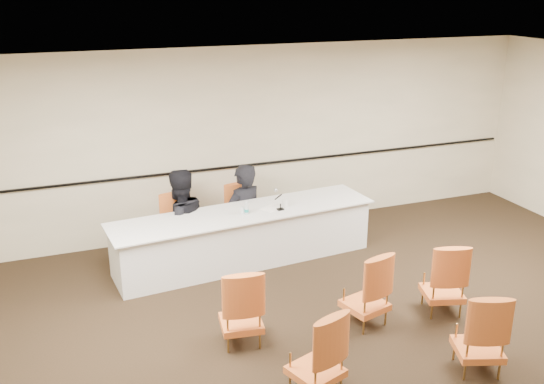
{
  "coord_description": "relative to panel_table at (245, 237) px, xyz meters",
  "views": [
    {
      "loc": [
        -3.03,
        -4.98,
        3.92
      ],
      "look_at": [
        -0.13,
        2.6,
        1.09
      ],
      "focal_mm": 40.0,
      "sensor_mm": 36.0,
      "label": 1
    }
  ],
  "objects": [
    {
      "name": "ceiling",
      "position": [
        0.5,
        -2.76,
        2.61
      ],
      "size": [
        10.0,
        10.0,
        0.0
      ],
      "primitive_type": "plane",
      "rotation": [
        3.14,
        0.0,
        0.0
      ],
      "color": "white",
      "rests_on": "ground"
    },
    {
      "name": "aud_chair_front_left",
      "position": [
        -0.71,
        -2.0,
        0.08
      ],
      "size": [
        0.57,
        0.57,
        0.95
      ],
      "primitive_type": null,
      "rotation": [
        0.0,
        0.0,
        -0.14
      ],
      "color": "orange",
      "rests_on": "ground"
    },
    {
      "name": "drinking_glass",
      "position": [
        -0.04,
        -0.06,
        0.44
      ],
      "size": [
        0.08,
        0.08,
        0.1
      ],
      "primitive_type": "cylinder",
      "rotation": [
        0.0,
        0.0,
        0.3
      ],
      "color": "silver",
      "rests_on": "panel_table"
    },
    {
      "name": "aud_chair_front_mid",
      "position": [
        0.8,
        -2.15,
        0.08
      ],
      "size": [
        0.61,
        0.61,
        0.95
      ],
      "primitive_type": null,
      "rotation": [
        0.0,
        0.0,
        0.25
      ],
      "color": "orange",
      "rests_on": "ground"
    },
    {
      "name": "floor",
      "position": [
        0.5,
        -2.76,
        -0.39
      ],
      "size": [
        10.0,
        10.0,
        0.0
      ],
      "primitive_type": "plane",
      "color": "black",
      "rests_on": "ground"
    },
    {
      "name": "panelist_main_chair",
      "position": [
        0.18,
        0.59,
        0.08
      ],
      "size": [
        0.54,
        0.54,
        0.95
      ],
      "primitive_type": null,
      "rotation": [
        0.0,
        0.0,
        0.09
      ],
      "color": "orange",
      "rests_on": "ground"
    },
    {
      "name": "panel_table",
      "position": [
        0.0,
        0.0,
        0.0
      ],
      "size": [
        3.96,
        1.23,
        0.78
      ],
      "primitive_type": null,
      "rotation": [
        0.0,
        0.0,
        0.09
      ],
      "color": "silver",
      "rests_on": "ground"
    },
    {
      "name": "wall_back",
      "position": [
        0.5,
        1.24,
        1.11
      ],
      "size": [
        10.0,
        0.04,
        3.0
      ],
      "primitive_type": "cube",
      "color": "beige",
      "rests_on": "ground"
    },
    {
      "name": "wall_rail",
      "position": [
        0.5,
        1.2,
        0.71
      ],
      "size": [
        9.8,
        0.04,
        0.03
      ],
      "primitive_type": "cube",
      "color": "black",
      "rests_on": "wall_back"
    },
    {
      "name": "panelist_main",
      "position": [
        0.18,
        0.59,
        -0.01
      ],
      "size": [
        0.79,
        0.65,
        1.87
      ],
      "primitive_type": "imported",
      "rotation": [
        0.0,
        0.0,
        3.49
      ],
      "color": "black",
      "rests_on": "ground"
    },
    {
      "name": "aud_chair_back_left",
      "position": [
        -0.3,
        -3.13,
        0.08
      ],
      "size": [
        0.64,
        0.64,
        0.95
      ],
      "primitive_type": null,
      "rotation": [
        0.0,
        0.0,
        0.33
      ],
      "color": "orange",
      "rests_on": "ground"
    },
    {
      "name": "aud_chair_front_right",
      "position": [
        1.84,
        -2.24,
        0.08
      ],
      "size": [
        0.62,
        0.62,
        0.95
      ],
      "primitive_type": null,
      "rotation": [
        0.0,
        0.0,
        -0.29
      ],
      "color": "orange",
      "rests_on": "ground"
    },
    {
      "name": "aud_chair_back_right",
      "position": [
        1.45,
        -3.39,
        0.08
      ],
      "size": [
        0.64,
        0.64,
        0.95
      ],
      "primitive_type": null,
      "rotation": [
        0.0,
        0.0,
        -0.34
      ],
      "color": "orange",
      "rests_on": "ground"
    },
    {
      "name": "microphone",
      "position": [
        0.52,
        -0.11,
        0.54
      ],
      "size": [
        0.12,
        0.22,
        0.29
      ],
      "primitive_type": null,
      "rotation": [
        0.0,
        0.0,
        0.08
      ],
      "color": "black",
      "rests_on": "panel_table"
    },
    {
      "name": "coffee_cup",
      "position": [
        0.62,
        -0.02,
        0.46
      ],
      "size": [
        0.09,
        0.09,
        0.14
      ],
      "primitive_type": "cylinder",
      "rotation": [
        0.0,
        0.0,
        0.03
      ],
      "color": "silver",
      "rests_on": "panel_table"
    },
    {
      "name": "panelist_second",
      "position": [
        -0.84,
        0.5,
        0.06
      ],
      "size": [
        1.04,
        0.9,
        1.82
      ],
      "primitive_type": "imported",
      "rotation": [
        0.0,
        0.0,
        3.41
      ],
      "color": "black",
      "rests_on": "ground"
    },
    {
      "name": "water_bottle",
      "position": [
        0.0,
        -0.11,
        0.49
      ],
      "size": [
        0.07,
        0.07,
        0.2
      ],
      "primitive_type": null,
      "rotation": [
        0.0,
        0.0,
        0.07
      ],
      "color": "teal",
      "rests_on": "panel_table"
    },
    {
      "name": "papers",
      "position": [
        0.42,
        -0.0,
        0.39
      ],
      "size": [
        0.37,
        0.34,
        0.0
      ],
      "primitive_type": "cube",
      "rotation": [
        0.0,
        0.0,
        0.5
      ],
      "color": "white",
      "rests_on": "panel_table"
    },
    {
      "name": "panelist_second_chair",
      "position": [
        -0.84,
        0.5,
        0.08
      ],
      "size": [
        0.54,
        0.54,
        0.95
      ],
      "primitive_type": null,
      "rotation": [
        0.0,
        0.0,
        0.09
      ],
      "color": "orange",
      "rests_on": "ground"
    }
  ]
}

